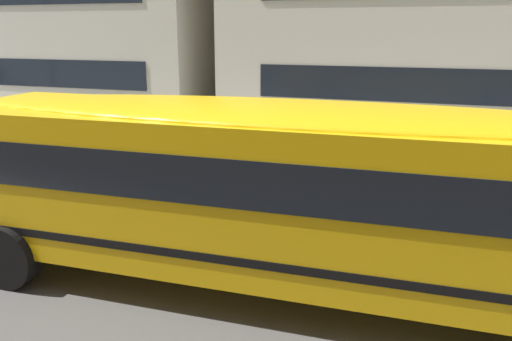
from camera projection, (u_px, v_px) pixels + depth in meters
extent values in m
plane|color=#54514F|center=(375.00, 250.00, 9.04)|extent=(400.00, 400.00, 0.00)
cube|color=gray|center=(407.00, 154.00, 15.94)|extent=(120.00, 3.00, 0.01)
cube|color=silver|center=(375.00, 250.00, 9.04)|extent=(110.00, 0.16, 0.01)
cube|color=yellow|center=(294.00, 190.00, 7.27)|extent=(10.41, 2.63, 2.07)
cube|color=black|center=(294.00, 164.00, 7.18)|extent=(9.79, 2.65, 0.60)
cube|color=black|center=(293.00, 232.00, 7.43)|extent=(10.43, 2.66, 0.11)
ellipsoid|color=yellow|center=(295.00, 115.00, 7.01)|extent=(9.99, 2.43, 0.34)
cylinder|color=red|center=(133.00, 158.00, 9.52)|extent=(0.42, 0.42, 0.03)
cylinder|color=black|center=(7.00, 257.00, 7.63)|extent=(0.95, 0.29, 0.94)
cylinder|color=black|center=(101.00, 207.00, 9.79)|extent=(0.95, 0.29, 0.94)
cube|color=#B7BABF|center=(57.00, 129.00, 16.48)|extent=(3.90, 1.70, 0.70)
cube|color=black|center=(51.00, 107.00, 16.35)|extent=(2.20, 1.56, 0.64)
cylinder|color=black|center=(110.00, 137.00, 16.92)|extent=(0.60, 0.18, 0.60)
cylinder|color=black|center=(75.00, 148.00, 15.37)|extent=(0.60, 0.18, 0.60)
cylinder|color=black|center=(43.00, 132.00, 17.76)|extent=(0.60, 0.18, 0.60)
cylinder|color=black|center=(5.00, 142.00, 16.21)|extent=(0.60, 0.18, 0.60)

